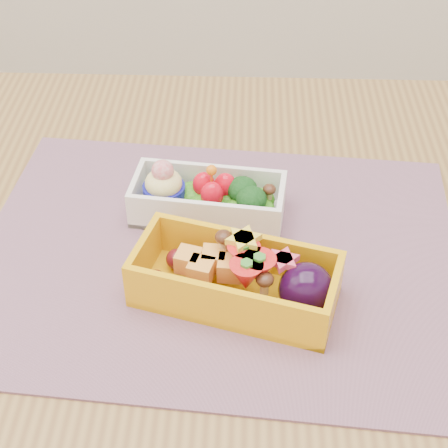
{
  "coord_description": "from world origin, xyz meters",
  "views": [
    {
      "loc": [
        0.04,
        -0.51,
        1.25
      ],
      "look_at": [
        0.02,
        0.02,
        0.79
      ],
      "focal_mm": 55.73,
      "sensor_mm": 36.0,
      "label": 1
    }
  ],
  "objects_px": {
    "table": "(208,332)",
    "bento_yellow": "(240,279)",
    "placemat": "(217,255)",
    "bento_white": "(207,199)"
  },
  "relations": [
    {
      "from": "placemat",
      "to": "bento_white",
      "type": "height_order",
      "value": "bento_white"
    },
    {
      "from": "table",
      "to": "bento_yellow",
      "type": "distance_m",
      "value": 0.14
    },
    {
      "from": "placemat",
      "to": "bento_white",
      "type": "relative_size",
      "value": 2.9
    },
    {
      "from": "table",
      "to": "bento_yellow",
      "type": "bearing_deg",
      "value": -51.63
    },
    {
      "from": "placemat",
      "to": "bento_yellow",
      "type": "height_order",
      "value": "bento_yellow"
    },
    {
      "from": "bento_white",
      "to": "bento_yellow",
      "type": "bearing_deg",
      "value": -66.74
    },
    {
      "from": "bento_yellow",
      "to": "placemat",
      "type": "bearing_deg",
      "value": 127.24
    },
    {
      "from": "bento_yellow",
      "to": "table",
      "type": "bearing_deg",
      "value": 143.79
    },
    {
      "from": "table",
      "to": "bento_white",
      "type": "distance_m",
      "value": 0.15
    },
    {
      "from": "placemat",
      "to": "bento_yellow",
      "type": "bearing_deg",
      "value": -68.18
    }
  ]
}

